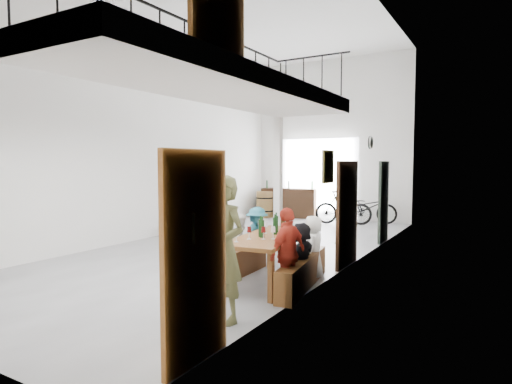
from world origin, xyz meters
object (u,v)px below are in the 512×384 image
Objects in this scene: serving_counter at (289,203)px; host_standing at (223,249)px; side_bench at (192,224)px; bicycle_near at (367,208)px; oak_barrel at (265,204)px; bench_inner at (231,265)px; tasting_table at (270,240)px.

serving_counter is 10.20m from host_standing.
side_bench is at bearing 143.91° from host_standing.
bicycle_near is at bearing -10.49° from serving_counter.
side_bench is 4.30m from serving_counter.
oak_barrel is at bearing -162.58° from serving_counter.
bicycle_near is (2.83, -0.05, -0.01)m from serving_counter.
host_standing is (1.01, -1.68, 0.67)m from bench_inner.
bicycle_near reaches higher than side_bench.
host_standing is at bearing 179.98° from bicycle_near.
bicycle_near is at bearing 87.14° from tasting_table.
tasting_table is at bearing 2.83° from bench_inner.
oak_barrel is at bearing 85.07° from side_bench.
serving_counter is (-2.69, 7.81, 0.28)m from bench_inner.
tasting_table is at bearing -60.35° from oak_barrel.
side_bench is at bearing 133.65° from bench_inner.
bench_inner is 7.77m from bicycle_near.
host_standing reaches higher than side_bench.
oak_barrel is at bearing 90.12° from bicycle_near.
serving_counter is 2.83m from bicycle_near.
serving_counter is (-3.42, 7.75, -0.19)m from tasting_table.
bicycle_near is (3.92, 4.10, 0.30)m from side_bench.
bicycle_near is at bearing 107.31° from host_standing.
tasting_table is 8.47m from oak_barrel.
tasting_table is at bearing 111.27° from host_standing.
side_bench is (-3.78, 3.66, -0.04)m from bench_inner.
oak_barrel is at bearing 112.72° from bench_inner.
bench_inner is at bearing -44.07° from side_bench.
host_standing is (0.29, -1.75, 0.20)m from tasting_table.
side_bench is at bearing 134.18° from tasting_table.
host_standing is (4.47, -9.11, 0.44)m from oak_barrel.
serving_counter is 1.08× the size of host_standing.
bicycle_near is at bearing 86.71° from bench_inner.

